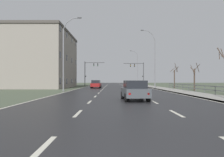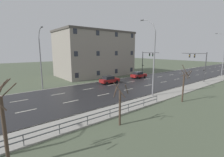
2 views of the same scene
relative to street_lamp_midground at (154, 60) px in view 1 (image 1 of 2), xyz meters
name	(u,v)px [view 1 (image 1 of 2)]	position (x,y,z in m)	size (l,w,h in m)	color
ground_plane	(115,87)	(-7.42, 8.31, -5.60)	(160.00, 160.00, 0.12)	#4C5642
road_asphalt_strip	(115,86)	(-7.42, 20.30, -5.53)	(14.00, 120.00, 0.03)	#232326
sidewalk_right	(144,85)	(1.01, 20.31, -5.48)	(3.00, 120.00, 0.12)	gray
guardrail	(205,88)	(2.43, -17.61, -4.83)	(0.07, 31.19, 1.00)	#515459
street_lamp_midground	(154,60)	(0.00, 0.00, 0.00)	(2.84, 0.24, 11.39)	slate
street_lamp_distant	(137,68)	(0.02, 29.01, -0.05)	(2.62, 0.24, 11.24)	slate
street_lamp_left_bank	(65,55)	(-14.84, -11.60, -0.40)	(2.65, 0.24, 10.53)	slate
traffic_signal_right	(139,70)	(-0.86, 17.50, -1.12)	(5.56, 0.36, 6.41)	#38383A
traffic_signal_left	(90,69)	(-14.05, 15.62, -1.10)	(5.33, 0.36, 6.47)	#38383A
car_distant	(96,83)	(-11.98, 10.38, -4.73)	(1.98, 4.18, 1.57)	maroon
car_near_left	(96,84)	(-11.28, 0.62, -4.73)	(1.95, 4.16, 1.57)	maroon
car_mid_centre	(135,90)	(-6.37, -25.58, -4.73)	(2.03, 4.20, 1.57)	#474C51
brick_building	(42,60)	(-23.19, 4.75, 0.41)	(11.99, 19.78, 11.88)	gray
bare_tree_mid	(195,78)	(4.13, -10.01, -3.60)	(1.45, 1.66, 4.14)	#423328
bare_tree_far	(175,77)	(4.33, 1.07, -3.31)	(1.64, 1.69, 5.02)	#423328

